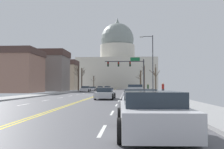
{
  "coord_description": "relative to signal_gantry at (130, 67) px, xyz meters",
  "views": [
    {
      "loc": [
        4.3,
        -37.32,
        1.44
      ],
      "look_at": [
        0.12,
        31.17,
        4.44
      ],
      "focal_mm": 40.22,
      "sensor_mm": 36.0,
      "label": 1
    }
  ],
  "objects": [
    {
      "name": "bare_tree_03",
      "position": [
        -12.86,
        17.21,
        -1.8
      ],
      "size": [
        1.27,
        1.49,
        6.18
      ],
      "color": "#423328",
      "rests_on": "ground"
    },
    {
      "name": "bare_tree_00",
      "position": [
        3.11,
        17.98,
        -2.26
      ],
      "size": [
        1.99,
        2.81,
        5.65
      ],
      "color": "#4C3D2D",
      "rests_on": "ground"
    },
    {
      "name": "sedan_near_01",
      "position": [
        0.39,
        -11.08,
        -4.59
      ],
      "size": [
        2.16,
        4.3,
        1.19
      ],
      "color": "#9EA3A8",
      "rests_on": "ground"
    },
    {
      "name": "sedan_near_05",
      "position": [
        0.18,
        -36.47,
        -4.58
      ],
      "size": [
        2.1,
        4.61,
        1.24
      ],
      "color": "silver",
      "rests_on": "ground"
    },
    {
      "name": "bare_tree_05",
      "position": [
        -12.84,
        41.16,
        -2.43
      ],
      "size": [
        1.77,
        2.03,
        5.09
      ],
      "color": "#423328",
      "rests_on": "ground"
    },
    {
      "name": "sedan_near_00",
      "position": [
        0.46,
        -4.83,
        -4.58
      ],
      "size": [
        2.04,
        4.66,
        1.22
      ],
      "color": "navy",
      "rests_on": "ground"
    },
    {
      "name": "sedan_near_04",
      "position": [
        0.36,
        -30.19,
        -4.61
      ],
      "size": [
        2.13,
        4.37,
        1.16
      ],
      "color": "black",
      "rests_on": "ground"
    },
    {
      "name": "street_lamp_right",
      "position": [
        3.17,
        -11.96,
        0.2
      ],
      "size": [
        2.07,
        0.24,
        8.97
      ],
      "color": "#333338",
      "rests_on": "ground"
    },
    {
      "name": "flank_building_02",
      "position": [
        -23.32,
        -0.95,
        -0.72
      ],
      "size": [
        10.0,
        9.53,
        8.78
      ],
      "color": "#8C6656",
      "rests_on": "ground"
    },
    {
      "name": "sedan_oncoming_02",
      "position": [
        -6.52,
        25.58,
        -4.56
      ],
      "size": [
        2.09,
        4.73,
        1.24
      ],
      "color": "silver",
      "rests_on": "ground"
    },
    {
      "name": "pedestrian_01",
      "position": [
        3.08,
        -6.63,
        -4.09
      ],
      "size": [
        0.35,
        0.34,
        1.66
      ],
      "color": "#33333D",
      "rests_on": "ground"
    },
    {
      "name": "sedan_near_06",
      "position": [
        0.2,
        -42.76,
        -4.55
      ],
      "size": [
        2.14,
        4.65,
        1.26
      ],
      "color": "silver",
      "rests_on": "ground"
    },
    {
      "name": "sedan_near_03",
      "position": [
        -2.84,
        -23.95,
        -4.6
      ],
      "size": [
        2.03,
        4.59,
        1.19
      ],
      "color": "silver",
      "rests_on": "ground"
    },
    {
      "name": "ground",
      "position": [
        -4.8,
        -13.07,
        -5.13
      ],
      "size": [
        20.0,
        180.0,
        0.2
      ],
      "color": "#505055"
    },
    {
      "name": "bare_tree_01",
      "position": [
        -13.03,
        13.04,
        -1.68
      ],
      "size": [
        1.74,
        1.58,
        6.41
      ],
      "color": "#423328",
      "rests_on": "ground"
    },
    {
      "name": "flank_building_00",
      "position": [
        -21.52,
        11.96,
        0.02
      ],
      "size": [
        11.65,
        8.79,
        10.23
      ],
      "color": "slate",
      "rests_on": "ground"
    },
    {
      "name": "pedestrian_00",
      "position": [
        4.32,
        -16.06,
        -4.08
      ],
      "size": [
        0.35,
        0.34,
        1.69
      ],
      "color": "#33333D",
      "rests_on": "ground"
    },
    {
      "name": "pickup_truck_near_02",
      "position": [
        0.57,
        -16.55,
        -4.43
      ],
      "size": [
        2.48,
        5.78,
        1.57
      ],
      "color": "#ADB2B7",
      "rests_on": "ground"
    },
    {
      "name": "bicycle_parked",
      "position": [
        3.47,
        -9.49,
        -4.66
      ],
      "size": [
        0.12,
        1.77,
        0.85
      ],
      "color": "black",
      "rests_on": "ground"
    },
    {
      "name": "sedan_oncoming_03",
      "position": [
        -9.76,
        34.93,
        -4.6
      ],
      "size": [
        2.14,
        4.58,
        1.16
      ],
      "color": "#9EA3A8",
      "rests_on": "ground"
    },
    {
      "name": "sedan_oncoming_01",
      "position": [
        -10.0,
        17.29,
        -4.6
      ],
      "size": [
        2.06,
        4.56,
        1.14
      ],
      "color": "silver",
      "rests_on": "ground"
    },
    {
      "name": "bare_tree_04",
      "position": [
        4.08,
        -9.35,
        -2.66
      ],
      "size": [
        1.76,
        1.87,
        4.83
      ],
      "color": "brown",
      "rests_on": "ground"
    },
    {
      "name": "bare_tree_02",
      "position": [
        3.89,
        34.61,
        -2.32
      ],
      "size": [
        2.08,
        1.89,
        5.52
      ],
      "color": "#4C3D2D",
      "rests_on": "ground"
    },
    {
      "name": "sedan_oncoming_00",
      "position": [
        -10.18,
        7.08,
        -4.55
      ],
      "size": [
        2.1,
        4.26,
        1.29
      ],
      "color": "silver",
      "rests_on": "ground"
    },
    {
      "name": "capitol_building",
      "position": [
        -4.8,
        58.66,
        5.39
      ],
      "size": [
        32.47,
        23.27,
        31.13
      ],
      "color": "beige",
      "rests_on": "ground"
    },
    {
      "name": "flank_building_01",
      "position": [
        -22.34,
        29.02,
        -0.37
      ],
      "size": [
        11.56,
        7.72,
        9.46
      ],
      "color": "tan",
      "rests_on": "ground"
    },
    {
      "name": "signal_gantry",
      "position": [
        0.0,
        0.0,
        0.0
      ],
      "size": [
        7.91,
        0.41,
        6.95
      ],
      "color": "#28282D",
      "rests_on": "ground"
    },
    {
      "name": "bare_tree_06",
      "position": [
        3.7,
        11.69,
        -1.63
      ],
      "size": [
        1.33,
        1.98,
        6.4
      ],
      "color": "brown",
      "rests_on": "ground"
    }
  ]
}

